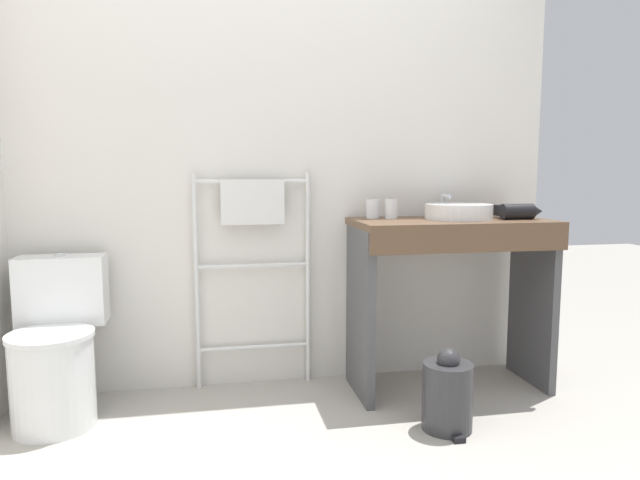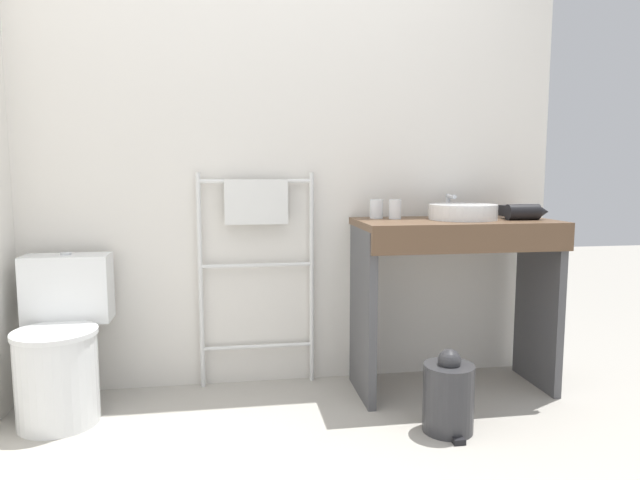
{
  "view_description": "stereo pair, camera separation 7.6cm",
  "coord_description": "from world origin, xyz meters",
  "px_view_note": "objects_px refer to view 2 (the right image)",
  "views": [
    {
      "loc": [
        -0.37,
        -1.68,
        1.12
      ],
      "look_at": [
        0.08,
        0.65,
        0.83
      ],
      "focal_mm": 32.0,
      "sensor_mm": 36.0,
      "label": 1
    },
    {
      "loc": [
        -0.3,
        -1.7,
        1.12
      ],
      "look_at": [
        0.08,
        0.65,
        0.83
      ],
      "focal_mm": 32.0,
      "sensor_mm": 36.0,
      "label": 2
    }
  ],
  "objects_px": {
    "towel_radiator": "(257,234)",
    "cup_near_edge": "(395,209)",
    "trash_bin": "(448,396)",
    "hair_dryer": "(523,212)",
    "cup_near_wall": "(376,209)",
    "sink_basin": "(463,211)",
    "toilet": "(60,349)"
  },
  "relations": [
    {
      "from": "hair_dryer",
      "to": "trash_bin",
      "type": "height_order",
      "value": "hair_dryer"
    },
    {
      "from": "toilet",
      "to": "cup_near_wall",
      "type": "xyz_separation_m",
      "value": [
        1.52,
        0.18,
        0.61
      ]
    },
    {
      "from": "cup_near_wall",
      "to": "hair_dryer",
      "type": "relative_size",
      "value": 0.44
    },
    {
      "from": "trash_bin",
      "to": "cup_near_edge",
      "type": "bearing_deg",
      "value": 98.76
    },
    {
      "from": "cup_near_edge",
      "to": "trash_bin",
      "type": "height_order",
      "value": "cup_near_edge"
    },
    {
      "from": "toilet",
      "to": "cup_near_wall",
      "type": "height_order",
      "value": "cup_near_wall"
    },
    {
      "from": "hair_dryer",
      "to": "trash_bin",
      "type": "bearing_deg",
      "value": -142.61
    },
    {
      "from": "sink_basin",
      "to": "cup_near_wall",
      "type": "distance_m",
      "value": 0.43
    },
    {
      "from": "toilet",
      "to": "cup_near_wall",
      "type": "relative_size",
      "value": 7.57
    },
    {
      "from": "sink_basin",
      "to": "trash_bin",
      "type": "xyz_separation_m",
      "value": [
        -0.24,
        -0.47,
        -0.76
      ]
    },
    {
      "from": "cup_near_edge",
      "to": "cup_near_wall",
      "type": "bearing_deg",
      "value": 153.0
    },
    {
      "from": "trash_bin",
      "to": "hair_dryer",
      "type": "bearing_deg",
      "value": 37.39
    },
    {
      "from": "cup_near_edge",
      "to": "trash_bin",
      "type": "distance_m",
      "value": 0.95
    },
    {
      "from": "towel_radiator",
      "to": "cup_near_wall",
      "type": "bearing_deg",
      "value": -7.15
    },
    {
      "from": "cup_near_edge",
      "to": "trash_bin",
      "type": "bearing_deg",
      "value": -81.24
    },
    {
      "from": "towel_radiator",
      "to": "sink_basin",
      "type": "distance_m",
      "value": 1.05
    },
    {
      "from": "hair_dryer",
      "to": "trash_bin",
      "type": "relative_size",
      "value": 0.61
    },
    {
      "from": "cup_near_wall",
      "to": "trash_bin",
      "type": "distance_m",
      "value": 0.99
    },
    {
      "from": "towel_radiator",
      "to": "trash_bin",
      "type": "height_order",
      "value": "towel_radiator"
    },
    {
      "from": "toilet",
      "to": "hair_dryer",
      "type": "relative_size",
      "value": 3.34
    },
    {
      "from": "toilet",
      "to": "hair_dryer",
      "type": "height_order",
      "value": "hair_dryer"
    },
    {
      "from": "sink_basin",
      "to": "cup_near_edge",
      "type": "distance_m",
      "value": 0.34
    },
    {
      "from": "sink_basin",
      "to": "cup_near_edge",
      "type": "bearing_deg",
      "value": 165.01
    },
    {
      "from": "towel_radiator",
      "to": "cup_near_wall",
      "type": "height_order",
      "value": "towel_radiator"
    },
    {
      "from": "towel_radiator",
      "to": "hair_dryer",
      "type": "height_order",
      "value": "towel_radiator"
    },
    {
      "from": "cup_near_wall",
      "to": "trash_bin",
      "type": "height_order",
      "value": "cup_near_wall"
    },
    {
      "from": "towel_radiator",
      "to": "hair_dryer",
      "type": "distance_m",
      "value": 1.35
    },
    {
      "from": "towel_radiator",
      "to": "cup_near_edge",
      "type": "xyz_separation_m",
      "value": [
        0.7,
        -0.12,
        0.13
      ]
    },
    {
      "from": "sink_basin",
      "to": "cup_near_wall",
      "type": "xyz_separation_m",
      "value": [
        -0.41,
        0.13,
        0.01
      ]
    },
    {
      "from": "toilet",
      "to": "trash_bin",
      "type": "bearing_deg",
      "value": -14.02
    },
    {
      "from": "sink_basin",
      "to": "towel_radiator",
      "type": "bearing_deg",
      "value": 168.51
    },
    {
      "from": "towel_radiator",
      "to": "cup_near_edge",
      "type": "relative_size",
      "value": 11.16
    }
  ]
}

